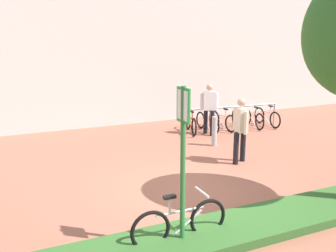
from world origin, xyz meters
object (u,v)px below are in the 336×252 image
object	(u,v)px
bollard_steel	(214,131)
parking_sign_post	(183,146)
bike_rack_cluster	(230,119)
person_shirt_white	(209,106)
person_casual_tan	(240,126)
bike_at_sign	(180,223)

from	to	relation	value
bollard_steel	parking_sign_post	bearing A→B (deg)	-126.07
bike_rack_cluster	person_shirt_white	distance (m)	1.34
parking_sign_post	person_casual_tan	bearing A→B (deg)	43.71
person_shirt_white	person_casual_tan	distance (m)	2.94
bike_rack_cluster	bollard_steel	distance (m)	2.30
parking_sign_post	person_shirt_white	xyz separation A→B (m)	(3.91, 5.89, -0.68)
bike_at_sign	bike_rack_cluster	world-z (taller)	bike_at_sign
bollard_steel	bike_rack_cluster	bearing A→B (deg)	44.43
bike_at_sign	person_shirt_white	world-z (taller)	person_shirt_white
parking_sign_post	bike_rack_cluster	size ratio (longest dim) A/B	0.68
bike_at_sign	bike_rack_cluster	xyz separation A→B (m)	(5.01, 6.15, -0.00)
parking_sign_post	bike_at_sign	xyz separation A→B (m)	(0.02, 0.11, -1.32)
person_casual_tan	bike_at_sign	bearing A→B (deg)	-137.21
bollard_steel	person_shirt_white	xyz separation A→B (m)	(0.52, 1.23, 0.53)
bike_at_sign	bike_rack_cluster	bearing A→B (deg)	50.82
parking_sign_post	bollard_steel	world-z (taller)	parking_sign_post
person_casual_tan	person_shirt_white	bearing A→B (deg)	75.52
parking_sign_post	person_shirt_white	bearing A→B (deg)	56.38
parking_sign_post	person_casual_tan	distance (m)	4.45
bike_at_sign	person_casual_tan	size ratio (longest dim) A/B	0.98
person_shirt_white	person_casual_tan	size ratio (longest dim) A/B	1.00
person_shirt_white	bike_rack_cluster	bearing A→B (deg)	18.76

